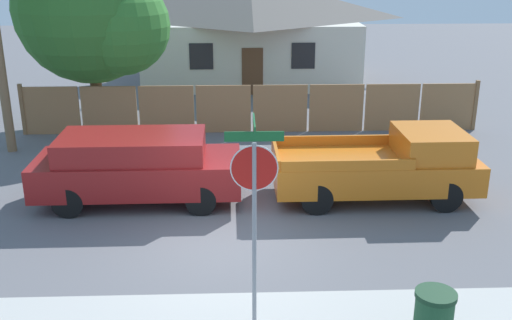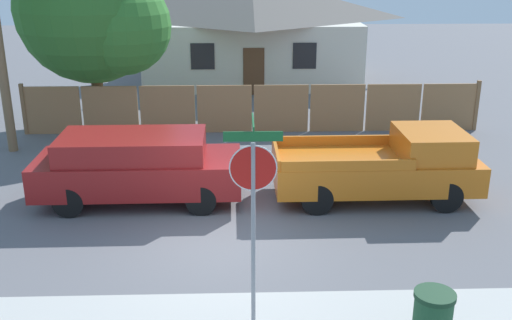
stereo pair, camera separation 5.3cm
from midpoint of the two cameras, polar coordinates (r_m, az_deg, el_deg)
ground_plane at (r=12.84m, az=-3.14°, el=-7.86°), size 80.00×80.00×0.00m
wooden_fence at (r=20.28m, az=-0.23°, el=4.90°), size 15.42×0.12×1.73m
house at (r=28.91m, az=-0.37°, el=12.58°), size 10.35×7.35×4.78m
oak_tree at (r=21.09m, az=-14.83°, el=13.46°), size 5.22×4.97×6.54m
red_suv at (r=14.79m, az=-11.12°, el=-0.50°), size 4.95×1.99×1.71m
orange_pickup at (r=15.07m, az=12.21°, el=-0.55°), size 4.96×2.07×1.74m
stop_sign at (r=9.07m, az=-0.10°, el=-3.03°), size 0.88×0.79×3.53m
trash_bin at (r=9.93m, az=16.59°, el=-14.35°), size 0.64×0.64×0.95m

